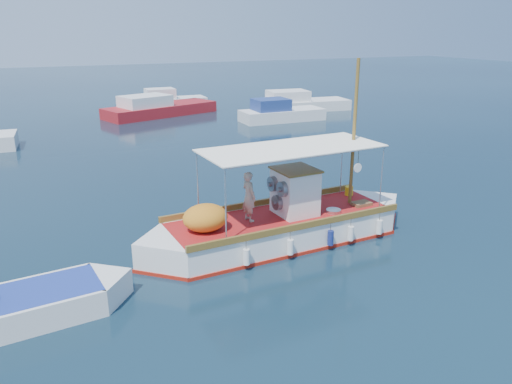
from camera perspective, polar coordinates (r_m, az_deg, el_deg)
name	(u,v)px	position (r m, az deg, el deg)	size (l,w,h in m)	color
ground	(278,235)	(16.10, 2.49, -4.91)	(160.00, 160.00, 0.00)	black
fishing_caique	(280,226)	(15.45, 2.75, -3.96)	(9.27, 2.89, 5.66)	white
bg_boat_n	(157,109)	(38.70, -11.20, 9.27)	(8.99, 5.36, 1.80)	maroon
bg_boat_ne	(280,114)	(35.86, 2.73, 8.90)	(6.00, 2.29, 1.80)	silver
bg_boat_e	(298,104)	(40.64, 4.85, 9.97)	(7.93, 3.46, 1.80)	silver
bg_boat_far_n	(169,102)	(42.49, -9.95, 10.13)	(5.76, 2.07, 1.80)	silver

